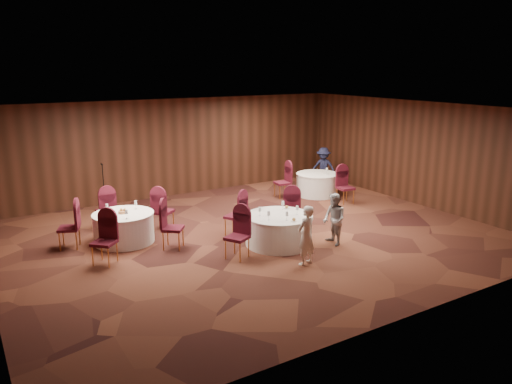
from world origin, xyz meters
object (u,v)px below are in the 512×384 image
table_left (124,227)px  table_right (317,184)px  mic_stand (105,200)px  woman_a (306,235)px  table_main (279,230)px  woman_b (334,219)px  man_c (323,167)px

table_left → table_right: 7.02m
mic_stand → woman_a: mic_stand is taller
table_main → woman_b: size_ratio=1.28×
table_right → table_left: bearing=-170.7°
woman_a → man_c: bearing=-145.8°
table_left → table_right: same height
table_left → man_c: man_c is taller
table_left → man_c: (7.82, 1.92, 0.34)m
mic_stand → table_right: bearing=-12.7°
woman_a → man_c: (4.88, 5.42, 0.04)m
table_main → mic_stand: size_ratio=1.08×
woman_a → man_c: size_ratio=0.94×
woman_b → table_right: bearing=155.9°
table_right → woman_b: (-2.64, -3.97, 0.26)m
table_main → table_right: size_ratio=1.16×
table_right → mic_stand: mic_stand is taller
mic_stand → woman_a: size_ratio=1.13×
woman_b → table_main: bearing=-112.5°
table_main → mic_stand: 5.58m
mic_stand → table_left: bearing=-95.5°
table_main → woman_a: size_ratio=1.22×
table_right → man_c: (0.90, 0.79, 0.34)m
table_main → mic_stand: (-2.90, 4.77, 0.06)m
table_left → woman_b: bearing=-33.6°
mic_stand → woman_b: mic_stand is taller
woman_a → mic_stand: bearing=-80.1°
table_main → woman_b: woman_b is taller
mic_stand → man_c: size_ratio=1.06×
table_main → table_left: (-3.15, 2.14, 0.00)m
mic_stand → woman_b: bearing=-53.7°
mic_stand → man_c: 7.61m
table_main → table_right: same height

